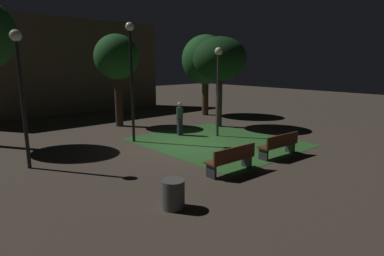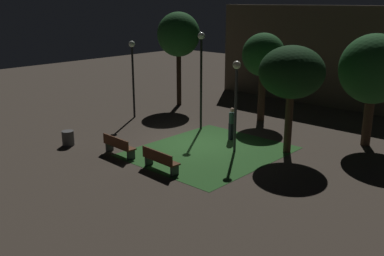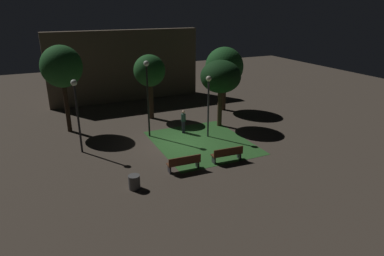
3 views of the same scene
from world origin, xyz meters
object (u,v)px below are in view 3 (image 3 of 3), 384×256
Objects in this scene: tree_left_canopy at (62,67)px; lamp_post_plaza_east at (208,96)px; bench_near_trees at (227,154)px; lamp_post_plaza_west at (147,87)px; pedestrian at (183,121)px; bench_by_lamp at (184,163)px; tree_lawn_side at (224,67)px; lamp_post_near_wall at (76,104)px; tree_back_left at (221,77)px; tree_back_right at (150,72)px; trash_bin at (134,182)px.

lamp_post_plaza_east is (8.32, -4.95, -1.66)m from tree_left_canopy.
lamp_post_plaza_west is at bearing 116.24° from bench_near_trees.
bench_near_trees is at bearing -85.48° from pedestrian.
pedestrian is at bearing 66.89° from bench_by_lamp.
tree_lawn_side reaches higher than lamp_post_plaza_east.
bench_by_lamp is at bearing -88.90° from lamp_post_plaza_west.
tree_lawn_side is 1.18× the size of lamp_post_near_wall.
tree_lawn_side is 8.21m from lamp_post_plaza_west.
tree_lawn_side is at bearing 56.43° from tree_back_left.
bench_by_lamp is 8.17m from tree_back_left.
tree_left_canopy reaches higher than lamp_post_plaza_east.
tree_back_left is 5.47m from tree_back_right.
lamp_post_near_wall is at bearing -169.97° from lamp_post_plaza_west.
tree_lawn_side reaches higher than lamp_post_near_wall.
tree_lawn_side reaches higher than tree_back_left.
tree_left_canopy is (-6.12, -0.40, 0.85)m from tree_back_right.
tree_back_left is 1.16× the size of lamp_post_plaza_east.
tree_left_canopy is 5.88m from lamp_post_plaza_west.
tree_left_canopy is 12.35m from tree_lawn_side.
lamp_post_plaza_west is (-1.34, -3.64, -0.25)m from tree_back_right.
tree_back_right reaches higher than lamp_post_near_wall.
lamp_post_plaza_west reaches higher than tree_back_left.
pedestrian is (-0.41, 5.24, 0.37)m from bench_near_trees.
bench_by_lamp is 2.99m from trash_bin.
tree_back_left reaches higher than bench_near_trees.
tree_left_canopy reaches higher than lamp_post_near_wall.
bench_by_lamp is 5.70m from lamp_post_plaza_east.
tree_left_canopy is at bearing 149.25° from lamp_post_plaza_east.
tree_lawn_side reaches higher than tree_back_right.
bench_by_lamp is 11.96m from tree_lawn_side.
lamp_post_plaza_east is at bearing -128.94° from tree_lawn_side.
bench_by_lamp is 0.31× the size of tree_left_canopy.
tree_left_canopy is at bearing 161.56° from tree_back_left.
tree_lawn_side is 3.24× the size of pedestrian.
bench_by_lamp is at bearing -130.06° from tree_lawn_side.
tree_lawn_side is 12.71m from lamp_post_near_wall.
tree_left_canopy reaches higher than tree_lawn_side.
lamp_post_near_wall is at bearing -142.76° from tree_back_right.
tree_back_right reaches higher than lamp_post_plaza_east.
lamp_post_near_wall is at bearing 173.56° from lamp_post_plaza_east.
bench_by_lamp is 10.87m from tree_left_canopy.
lamp_post_plaza_west is at bearing -110.21° from tree_back_right.
tree_back_left reaches higher than trash_bin.
trash_bin is at bearing -137.31° from tree_lawn_side.
tree_back_right is 11.26m from trash_bin.
bench_near_trees is 0.36× the size of lamp_post_plaza_west.
lamp_post_plaza_east is 5.86× the size of trash_bin.
tree_back_right is 4.98m from pedestrian.
tree_back_right is (-3.97, 3.76, 0.05)m from tree_back_left.
tree_back_left is (5.20, 5.48, 3.12)m from bench_by_lamp.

